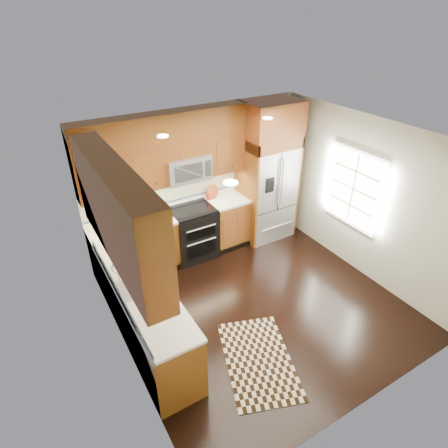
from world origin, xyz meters
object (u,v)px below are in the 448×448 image
rug (258,359)px  utensil_crock (209,194)px  refrigerator (267,173)px  range (193,233)px  knife_block (132,212)px

rug → utensil_crock: (0.79, 2.74, 1.04)m
refrigerator → rug: refrigerator is taller
refrigerator → range: bearing=178.6°
rug → refrigerator: bearing=72.5°
rug → range: bearing=101.9°
range → utensil_crock: bearing=24.0°
refrigerator → rug: size_ratio=1.86×
refrigerator → utensil_crock: refrigerator is taller
refrigerator → rug: bearing=-127.1°
range → refrigerator: size_ratio=0.36×
knife_block → utensil_crock: bearing=0.2°
refrigerator → utensil_crock: size_ratio=8.88×
refrigerator → rug: (-1.90, -2.51, -1.30)m
range → refrigerator: bearing=-1.4°
knife_block → refrigerator: bearing=-5.2°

